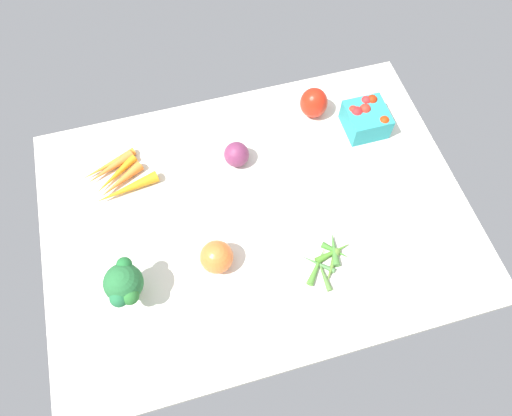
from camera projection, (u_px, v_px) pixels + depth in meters
tablecloth at (256, 214)px, 116.00cm from camera, size 104.00×76.00×2.00cm
red_onion_center at (237, 154)px, 119.18cm from camera, size 6.52×6.52×6.52cm
heirloom_tomato_orange at (217, 257)px, 105.40cm from camera, size 7.68×7.68×7.68cm
broccoli_head at (124, 285)px, 98.28cm from camera, size 8.43×10.12×12.21cm
bell_pepper_red at (314, 103)px, 125.83cm from camera, size 10.28×10.28×8.52cm
carrot_bunch at (118, 178)px, 118.24cm from camera, size 19.76×15.42×2.93cm
berry_basket at (366, 118)px, 123.96cm from camera, size 10.68×10.68×7.85cm
okra_pile at (329, 259)px, 108.40cm from camera, size 13.67×13.62×1.96cm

